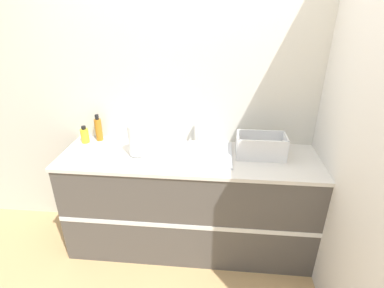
{
  "coord_description": "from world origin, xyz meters",
  "views": [
    {
      "loc": [
        0.22,
        -1.8,
        2.03
      ],
      "look_at": [
        0.02,
        0.27,
        1.03
      ],
      "focal_mm": 28.0,
      "sensor_mm": 36.0,
      "label": 1
    }
  ],
  "objects_px": {
    "dish_rack": "(261,148)",
    "bottle_yellow": "(85,135)",
    "paper_towel_roll": "(137,140)",
    "bottle_amber": "(99,129)",
    "sink": "(197,152)"
  },
  "relations": [
    {
      "from": "dish_rack",
      "to": "bottle_yellow",
      "type": "xyz_separation_m",
      "value": [
        -1.49,
        0.11,
        -0.0
      ]
    },
    {
      "from": "paper_towel_roll",
      "to": "bottle_amber",
      "type": "xyz_separation_m",
      "value": [
        -0.41,
        0.25,
        -0.03
      ]
    },
    {
      "from": "dish_rack",
      "to": "bottle_amber",
      "type": "xyz_separation_m",
      "value": [
        -1.38,
        0.17,
        0.04
      ]
    },
    {
      "from": "sink",
      "to": "paper_towel_roll",
      "type": "xyz_separation_m",
      "value": [
        -0.47,
        -0.06,
        0.12
      ]
    },
    {
      "from": "sink",
      "to": "dish_rack",
      "type": "bearing_deg",
      "value": 2.17
    },
    {
      "from": "dish_rack",
      "to": "bottle_yellow",
      "type": "bearing_deg",
      "value": 175.65
    },
    {
      "from": "dish_rack",
      "to": "paper_towel_roll",
      "type": "bearing_deg",
      "value": -175.63
    },
    {
      "from": "bottle_yellow",
      "to": "sink",
      "type": "bearing_deg",
      "value": -7.64
    },
    {
      "from": "sink",
      "to": "bottle_amber",
      "type": "xyz_separation_m",
      "value": [
        -0.88,
        0.19,
        0.09
      ]
    },
    {
      "from": "paper_towel_roll",
      "to": "bottle_amber",
      "type": "relative_size",
      "value": 1.09
    },
    {
      "from": "sink",
      "to": "bottle_yellow",
      "type": "relative_size",
      "value": 3.7
    },
    {
      "from": "paper_towel_roll",
      "to": "bottle_yellow",
      "type": "xyz_separation_m",
      "value": [
        -0.52,
        0.19,
        -0.07
      ]
    },
    {
      "from": "sink",
      "to": "bottle_yellow",
      "type": "bearing_deg",
      "value": 172.36
    },
    {
      "from": "bottle_yellow",
      "to": "bottle_amber",
      "type": "bearing_deg",
      "value": 28.66
    },
    {
      "from": "sink",
      "to": "dish_rack",
      "type": "xyz_separation_m",
      "value": [
        0.5,
        0.02,
        0.05
      ]
    }
  ]
}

